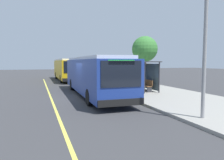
{
  "coord_description": "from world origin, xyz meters",
  "views": [
    {
      "loc": [
        15.28,
        -3.1,
        2.61
      ],
      "look_at": [
        1.41,
        1.73,
        1.35
      ],
      "focal_mm": 34.69,
      "sensor_mm": 36.0,
      "label": 1
    }
  ],
  "objects_px": {
    "waiting_bench": "(146,85)",
    "route_sign_post": "(132,71)",
    "transit_bus_second": "(67,69)",
    "transit_bus_main": "(94,74)"
  },
  "relations": [
    {
      "from": "transit_bus_main",
      "to": "route_sign_post",
      "type": "distance_m",
      "value": 3.04
    },
    {
      "from": "transit_bus_second",
      "to": "waiting_bench",
      "type": "xyz_separation_m",
      "value": [
        14.43,
        4.61,
        -0.98
      ]
    },
    {
      "from": "transit_bus_second",
      "to": "waiting_bench",
      "type": "height_order",
      "value": "transit_bus_second"
    },
    {
      "from": "transit_bus_main",
      "to": "route_sign_post",
      "type": "relative_size",
      "value": 4.34
    },
    {
      "from": "transit_bus_second",
      "to": "waiting_bench",
      "type": "relative_size",
      "value": 7.14
    },
    {
      "from": "waiting_bench",
      "to": "route_sign_post",
      "type": "bearing_deg",
      "value": -49.8
    },
    {
      "from": "route_sign_post",
      "to": "transit_bus_second",
      "type": "bearing_deg",
      "value": -171.1
    },
    {
      "from": "transit_bus_main",
      "to": "transit_bus_second",
      "type": "height_order",
      "value": "same"
    },
    {
      "from": "transit_bus_main",
      "to": "route_sign_post",
      "type": "height_order",
      "value": "same"
    },
    {
      "from": "waiting_bench",
      "to": "transit_bus_main",
      "type": "bearing_deg",
      "value": -91.53
    }
  ]
}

